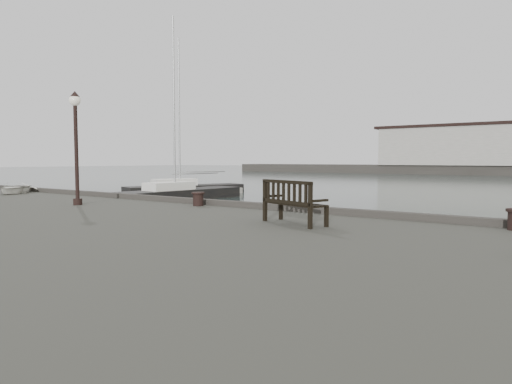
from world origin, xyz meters
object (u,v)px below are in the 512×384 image
(dinghy, at_px, (15,188))
(yacht_c, at_px, (181,197))
(lamp_post, at_px, (76,132))
(bench, at_px, (293,210))
(bollard_left, at_px, (198,199))
(yacht_b, at_px, (186,191))

(dinghy, xyz_separation_m, yacht_c, (-4.42, 14.81, -1.56))
(lamp_post, distance_m, dinghy, 7.63)
(bench, height_order, bollard_left, bench)
(yacht_c, bearing_deg, bench, -34.45)
(lamp_post, bearing_deg, dinghy, 168.60)
(lamp_post, bearing_deg, yacht_b, 126.72)
(bench, distance_m, yacht_b, 31.43)
(bench, bearing_deg, yacht_b, 157.26)
(bollard_left, height_order, yacht_b, yacht_b)
(bollard_left, bearing_deg, lamp_post, -148.42)
(bollard_left, height_order, lamp_post, lamp_post)
(lamp_post, xyz_separation_m, yacht_b, (-15.50, 20.78, -3.74))
(bench, bearing_deg, yacht_c, 159.22)
(bench, bearing_deg, bollard_left, 176.81)
(lamp_post, height_order, dinghy, lamp_post)
(bollard_left, bearing_deg, yacht_b, 135.58)
(lamp_post, distance_m, yacht_b, 26.19)
(bench, xyz_separation_m, lamp_post, (-8.29, -0.30, 2.11))
(bench, height_order, yacht_b, yacht_b)
(lamp_post, xyz_separation_m, dinghy, (-7.17, 1.45, -2.18))
(bollard_left, bearing_deg, bench, -21.16)
(dinghy, distance_m, yacht_c, 15.53)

